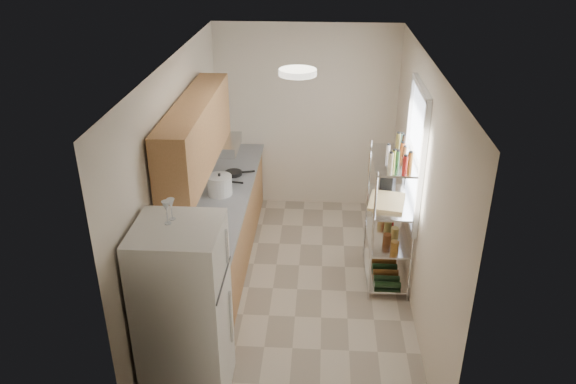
% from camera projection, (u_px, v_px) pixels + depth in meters
% --- Properties ---
extents(room, '(2.52, 4.42, 2.62)m').
position_uv_depth(room, '(298.00, 186.00, 5.82)').
color(room, '#BFB19B').
rests_on(room, ground).
extents(counter_run, '(0.63, 3.51, 0.90)m').
position_uv_depth(counter_run, '(222.00, 233.00, 6.63)').
color(counter_run, '#B8814E').
rests_on(counter_run, ground).
extents(upper_cabinets, '(0.33, 2.20, 0.72)m').
position_uv_depth(upper_cabinets, '(196.00, 134.00, 5.74)').
color(upper_cabinets, '#B8814E').
rests_on(upper_cabinets, room).
extents(range_hood, '(0.50, 0.60, 0.12)m').
position_uv_depth(range_hood, '(218.00, 145.00, 6.64)').
color(range_hood, '#B7BABC').
rests_on(range_hood, room).
extents(window, '(0.06, 1.00, 1.46)m').
position_uv_depth(window, '(415.00, 154.00, 5.95)').
color(window, white).
rests_on(window, room).
extents(bakers_rack, '(0.45, 0.90, 1.73)m').
position_uv_depth(bakers_rack, '(391.00, 193.00, 6.11)').
color(bakers_rack, silver).
rests_on(bakers_rack, ground).
extents(ceiling_dome, '(0.34, 0.34, 0.05)m').
position_uv_depth(ceiling_dome, '(298.00, 72.00, 4.99)').
color(ceiling_dome, white).
rests_on(ceiling_dome, room).
extents(refrigerator, '(0.69, 0.69, 1.67)m').
position_uv_depth(refrigerator, '(185.00, 315.00, 4.67)').
color(refrigerator, white).
rests_on(refrigerator, ground).
extents(wine_glass_a, '(0.07, 0.07, 0.19)m').
position_uv_depth(wine_glass_a, '(167.00, 213.00, 4.31)').
color(wine_glass_a, silver).
rests_on(wine_glass_a, refrigerator).
extents(wine_glass_b, '(0.06, 0.06, 0.18)m').
position_uv_depth(wine_glass_b, '(171.00, 209.00, 4.38)').
color(wine_glass_b, silver).
rests_on(wine_glass_b, refrigerator).
extents(rice_cooker, '(0.29, 0.29, 0.23)m').
position_uv_depth(rice_cooker, '(220.00, 185.00, 6.51)').
color(rice_cooker, silver).
rests_on(rice_cooker, counter_run).
extents(frying_pan_large, '(0.28, 0.28, 0.04)m').
position_uv_depth(frying_pan_large, '(221.00, 181.00, 6.83)').
color(frying_pan_large, black).
rests_on(frying_pan_large, counter_run).
extents(frying_pan_small, '(0.27, 0.27, 0.04)m').
position_uv_depth(frying_pan_small, '(233.00, 173.00, 7.04)').
color(frying_pan_small, black).
rests_on(frying_pan_small, counter_run).
extents(cutting_board, '(0.46, 0.54, 0.03)m').
position_uv_depth(cutting_board, '(387.00, 202.00, 6.10)').
color(cutting_board, tan).
rests_on(cutting_board, bakers_rack).
extents(espresso_machine, '(0.21, 0.25, 0.26)m').
position_uv_depth(espresso_machine, '(388.00, 178.00, 6.40)').
color(espresso_machine, black).
rests_on(espresso_machine, bakers_rack).
extents(storage_bag, '(0.12, 0.16, 0.17)m').
position_uv_depth(storage_bag, '(390.00, 219.00, 6.54)').
color(storage_bag, '#AF1C15').
rests_on(storage_bag, bakers_rack).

